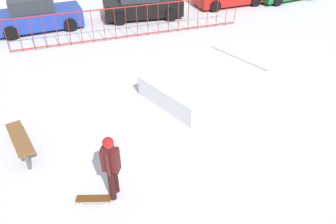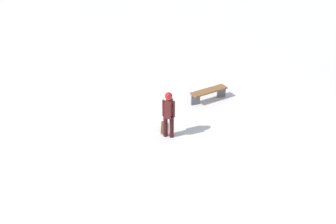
# 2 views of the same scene
# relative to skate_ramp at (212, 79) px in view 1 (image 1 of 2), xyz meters

# --- Properties ---
(ground_plane) EXTENTS (60.00, 60.00, 0.00)m
(ground_plane) POSITION_rel_skate_ramp_xyz_m (-1.41, -0.69, -0.32)
(ground_plane) COLOR silver
(skate_ramp) EXTENTS (5.96, 4.29, 0.74)m
(skate_ramp) POSITION_rel_skate_ramp_xyz_m (0.00, 0.00, 0.00)
(skate_ramp) COLOR silver
(skate_ramp) RESTS_ON ground
(skater) EXTENTS (0.44, 0.39, 1.73)m
(skater) POSITION_rel_skate_ramp_xyz_m (-4.38, -3.63, 0.69)
(skater) COLOR black
(skater) RESTS_ON ground
(skateboard) EXTENTS (0.82, 0.46, 0.09)m
(skateboard) POSITION_rel_skate_ramp_xyz_m (-4.88, -3.64, -0.24)
(skateboard) COLOR #593314
(skateboard) RESTS_ON ground
(perimeter_fence) EXTENTS (10.79, 0.40, 1.50)m
(perimeter_fence) POSITION_rel_skate_ramp_xyz_m (-1.41, 5.40, 0.45)
(perimeter_fence) COLOR maroon
(perimeter_fence) RESTS_ON ground
(park_bench) EXTENTS (0.74, 1.65, 0.48)m
(park_bench) POSITION_rel_skate_ramp_xyz_m (-6.37, -1.25, 0.04)
(park_bench) COLOR brown
(park_bench) RESTS_ON ground
(parked_car_blue) EXTENTS (4.17, 2.07, 1.60)m
(parked_car_blue) POSITION_rel_skate_ramp_xyz_m (-5.46, 8.01, 0.41)
(parked_car_blue) COLOR #1E3899
(parked_car_blue) RESTS_ON ground
(parked_car_black) EXTENTS (4.29, 2.34, 1.60)m
(parked_car_black) POSITION_rel_skate_ramp_xyz_m (-0.18, 7.87, 0.41)
(parked_car_black) COLOR black
(parked_car_black) RESTS_ON ground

